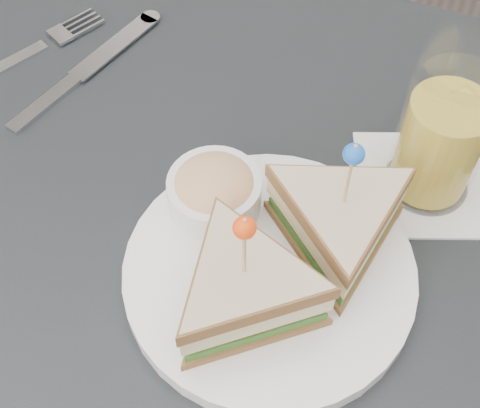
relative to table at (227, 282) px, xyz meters
name	(u,v)px	position (x,y,z in m)	size (l,w,h in m)	color
table	(227,282)	(0.00, 0.00, 0.00)	(0.80, 0.80, 0.75)	black
plate_meal	(279,252)	(0.06, -0.02, 0.12)	(0.29, 0.29, 0.15)	white
cutlery_fork	(29,52)	(-0.30, 0.15, 0.08)	(0.11, 0.20, 0.01)	white
cutlery_knife	(82,73)	(-0.23, 0.14, 0.08)	(0.08, 0.23, 0.01)	silver
drink_set	(443,134)	(0.15, 0.13, 0.15)	(0.17, 0.17, 0.16)	white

